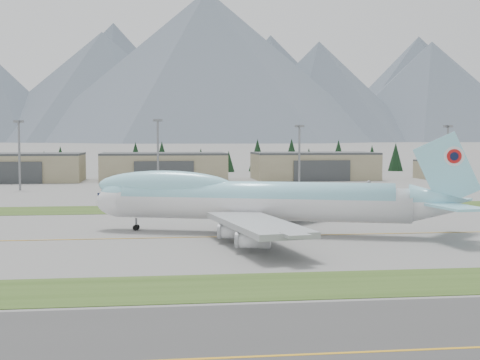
{
  "coord_description": "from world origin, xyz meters",
  "views": [
    {
      "loc": [
        -17.85,
        -111.9,
        16.96
      ],
      "look_at": [
        -0.59,
        25.46,
        8.0
      ],
      "focal_mm": 50.0,
      "sensor_mm": 36.0,
      "label": 1
    }
  ],
  "objects": [
    {
      "name": "asphalt_taxiway",
      "position": [
        0.0,
        -62.0,
        0.0
      ],
      "size": [
        400.0,
        32.0,
        0.04
      ],
      "primitive_type": "cube",
      "color": "#323232",
      "rests_on": "ground"
    },
    {
      "name": "conifer_belt",
      "position": [
        -1.57,
        211.66,
        7.1
      ],
      "size": [
        272.66,
        15.37,
        16.62
      ],
      "color": "black",
      "rests_on": "ground"
    },
    {
      "name": "grass_strip_near",
      "position": [
        0.0,
        -38.0,
        0.0
      ],
      "size": [
        400.0,
        14.0,
        0.08
      ],
      "primitive_type": "cube",
      "color": "#344D1B",
      "rests_on": "ground"
    },
    {
      "name": "service_vehicle_c",
      "position": [
        59.13,
        123.44,
        0.0
      ],
      "size": [
        2.69,
        3.85,
        1.03
      ],
      "primitive_type": "imported",
      "rotation": [
        0.0,
        0.0,
        -0.39
      ],
      "color": "#B7B7BC",
      "rests_on": "ground"
    },
    {
      "name": "mountain_ridge_rear",
      "position": [
        38.14,
        2900.0,
        257.44
      ],
      "size": [
        4470.33,
        1035.76,
        517.88
      ],
      "color": "#4B5964",
      "rests_on": "ground"
    },
    {
      "name": "service_vehicle_a",
      "position": [
        -36.1,
        136.05,
        0.0
      ],
      "size": [
        3.05,
        4.35,
        1.37
      ],
      "primitive_type": "imported",
      "rotation": [
        0.0,
        0.0,
        0.39
      ],
      "color": "silver",
      "rests_on": "ground"
    },
    {
      "name": "service_vehicle_b",
      "position": [
        17.26,
        114.96,
        0.0
      ],
      "size": [
        3.58,
        1.47,
        1.16
      ],
      "primitive_type": "imported",
      "rotation": [
        0.0,
        0.0,
        1.5
      ],
      "color": "gold",
      "rests_on": "ground"
    },
    {
      "name": "taxiway_line_near",
      "position": [
        0.0,
        -62.0,
        0.0
      ],
      "size": [
        400.0,
        0.4,
        0.02
      ],
      "primitive_type": "cube",
      "color": "gold",
      "rests_on": "ground"
    },
    {
      "name": "hangar_center",
      "position": [
        -15.0,
        149.9,
        5.39
      ],
      "size": [
        48.0,
        26.6,
        10.8
      ],
      "color": "gray",
      "rests_on": "ground"
    },
    {
      "name": "ground",
      "position": [
        0.0,
        0.0,
        0.0
      ],
      "size": [
        7000.0,
        7000.0,
        0.0
      ],
      "primitive_type": "plane",
      "color": "slate",
      "rests_on": "ground"
    },
    {
      "name": "hangar_left",
      "position": [
        -70.0,
        149.9,
        5.39
      ],
      "size": [
        48.0,
        26.6,
        10.8
      ],
      "color": "gray",
      "rests_on": "ground"
    },
    {
      "name": "grass_strip_far",
      "position": [
        0.0,
        45.0,
        0.0
      ],
      "size": [
        400.0,
        18.0,
        0.08
      ],
      "primitive_type": "cube",
      "color": "#344D1B",
      "rests_on": "ground"
    },
    {
      "name": "taxiway_line_main",
      "position": [
        0.0,
        0.0,
        0.0
      ],
      "size": [
        400.0,
        0.4,
        0.02
      ],
      "primitive_type": "cube",
      "color": "gold",
      "rests_on": "ground"
    },
    {
      "name": "floodlight_masts",
      "position": [
        26.67,
        108.73,
        15.61
      ],
      "size": [
        163.31,
        8.81,
        24.23
      ],
      "color": "slate",
      "rests_on": "ground"
    },
    {
      "name": "hangar_right",
      "position": [
        45.0,
        149.9,
        5.39
      ],
      "size": [
        48.0,
        26.6,
        10.8
      ],
      "color": "gray",
      "rests_on": "ground"
    },
    {
      "name": "mountain_ridge_front",
      "position": [
        -36.59,
        2206.52,
        224.58
      ],
      "size": [
        4308.32,
        1296.16,
        499.81
      ],
      "color": "#4B5964",
      "rests_on": "ground"
    },
    {
      "name": "control_shed",
      "position": [
        95.0,
        148.0,
        3.8
      ],
      "size": [
        14.0,
        12.0,
        7.6
      ],
      "color": "gray",
      "rests_on": "ground"
    },
    {
      "name": "boeing_747_freighter",
      "position": [
        -0.38,
        3.26,
        5.9
      ],
      "size": [
        67.62,
        55.84,
        17.9
      ],
      "rotation": [
        0.0,
        0.0,
        -0.31
      ],
      "color": "white",
      "rests_on": "ground"
    }
  ]
}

